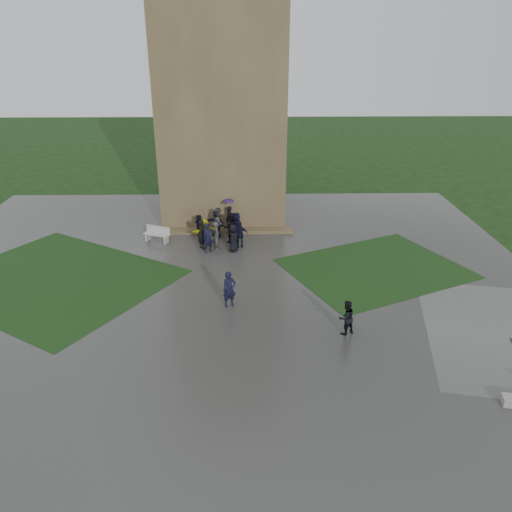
{
  "coord_description": "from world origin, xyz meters",
  "views": [
    {
      "loc": [
        1.52,
        -19.44,
        11.72
      ],
      "look_at": [
        1.98,
        4.16,
        1.2
      ],
      "focal_mm": 35.0,
      "sensor_mm": 36.0,
      "label": 1
    }
  ],
  "objects_px": {
    "pedestrian_mid": "(229,289)",
    "pedestrian_near": "(346,317)",
    "tower": "(222,80)",
    "bench": "(157,234)"
  },
  "relations": [
    {
      "from": "pedestrian_mid",
      "to": "pedestrian_near",
      "type": "bearing_deg",
      "value": -47.88
    },
    {
      "from": "tower",
      "to": "pedestrian_mid",
      "type": "distance_m",
      "value": 16.14
    },
    {
      "from": "tower",
      "to": "pedestrian_near",
      "type": "bearing_deg",
      "value": -70.89
    },
    {
      "from": "pedestrian_near",
      "to": "tower",
      "type": "bearing_deg",
      "value": -97.67
    },
    {
      "from": "tower",
      "to": "bench",
      "type": "height_order",
      "value": "tower"
    },
    {
      "from": "tower",
      "to": "pedestrian_near",
      "type": "distance_m",
      "value": 19.18
    },
    {
      "from": "tower",
      "to": "bench",
      "type": "distance_m",
      "value": 11.06
    },
    {
      "from": "bench",
      "to": "tower",
      "type": "bearing_deg",
      "value": 78.31
    },
    {
      "from": "pedestrian_mid",
      "to": "pedestrian_near",
      "type": "height_order",
      "value": "pedestrian_mid"
    },
    {
      "from": "tower",
      "to": "pedestrian_mid",
      "type": "relative_size",
      "value": 10.29
    }
  ]
}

